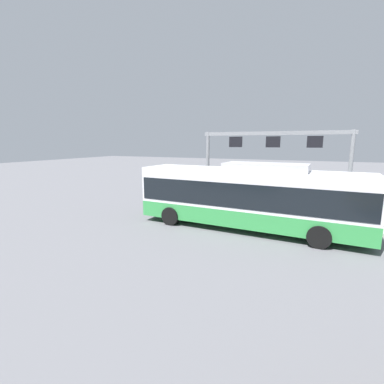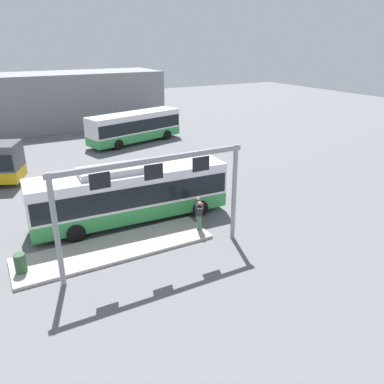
{
  "view_description": "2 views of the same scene",
  "coord_description": "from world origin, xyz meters",
  "px_view_note": "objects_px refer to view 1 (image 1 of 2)",
  "views": [
    {
      "loc": [
        -3.05,
        13.64,
        4.45
      ],
      "look_at": [
        3.18,
        -0.14,
        1.7
      ],
      "focal_mm": 25.42,
      "sensor_mm": 36.0,
      "label": 1
    },
    {
      "loc": [
        -6.87,
        -19.83,
        10.02
      ],
      "look_at": [
        3.07,
        -1.78,
        1.84
      ],
      "focal_mm": 35.88,
      "sensor_mm": 36.0,
      "label": 2
    }
  ],
  "objects_px": {
    "bus_main": "(247,195)",
    "person_waiting_near": "(217,195)",
    "person_boarding": "(205,199)",
    "trash_bin": "(382,217)"
  },
  "relations": [
    {
      "from": "bus_main",
      "to": "person_waiting_near",
      "type": "distance_m",
      "value": 4.31
    },
    {
      "from": "person_boarding",
      "to": "person_waiting_near",
      "type": "bearing_deg",
      "value": 149.82
    },
    {
      "from": "person_boarding",
      "to": "person_waiting_near",
      "type": "height_order",
      "value": "person_waiting_near"
    },
    {
      "from": "bus_main",
      "to": "person_boarding",
      "type": "height_order",
      "value": "bus_main"
    },
    {
      "from": "bus_main",
      "to": "person_boarding",
      "type": "relative_size",
      "value": 6.9
    },
    {
      "from": "bus_main",
      "to": "person_waiting_near",
      "type": "relative_size",
      "value": 6.9
    },
    {
      "from": "bus_main",
      "to": "person_waiting_near",
      "type": "xyz_separation_m",
      "value": [
        2.75,
        -3.23,
        -0.76
      ]
    },
    {
      "from": "person_waiting_near",
      "to": "trash_bin",
      "type": "distance_m",
      "value": 9.23
    },
    {
      "from": "bus_main",
      "to": "trash_bin",
      "type": "bearing_deg",
      "value": -152.63
    },
    {
      "from": "bus_main",
      "to": "person_waiting_near",
      "type": "height_order",
      "value": "bus_main"
    }
  ]
}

